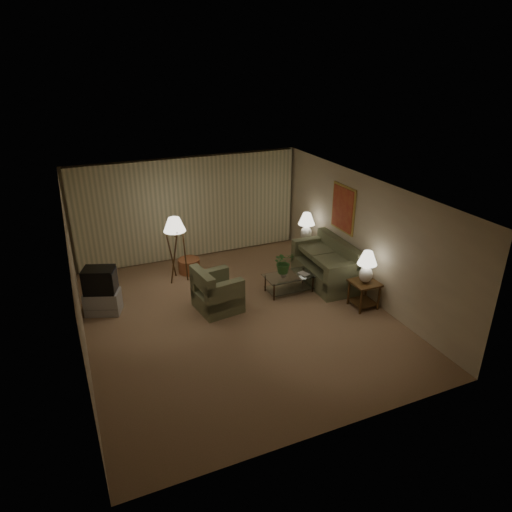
% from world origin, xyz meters
% --- Properties ---
extents(ground, '(7.00, 7.00, 0.00)m').
position_xyz_m(ground, '(0.00, 0.00, 0.00)').
color(ground, '#9D7456').
rests_on(ground, ground).
extents(room_shell, '(6.04, 7.02, 2.72)m').
position_xyz_m(room_shell, '(0.02, 1.51, 1.75)').
color(room_shell, beige).
rests_on(room_shell, ground).
extents(sofa, '(1.90, 1.04, 0.82)m').
position_xyz_m(sofa, '(2.50, 0.66, 0.41)').
color(sofa, '#696D4C').
rests_on(sofa, ground).
extents(armchair, '(1.14, 1.10, 0.76)m').
position_xyz_m(armchair, '(-0.27, 0.48, 0.38)').
color(armchair, '#696D4C').
rests_on(armchair, ground).
extents(side_table_near, '(0.56, 0.56, 0.60)m').
position_xyz_m(side_table_near, '(2.65, -0.69, 0.41)').
color(side_table_near, '#321D0D').
rests_on(side_table_near, ground).
extents(side_table_far, '(0.44, 0.37, 0.60)m').
position_xyz_m(side_table_far, '(2.65, 1.91, 0.39)').
color(side_table_far, '#321D0D').
rests_on(side_table_far, ground).
extents(table_lamp_near, '(0.41, 0.41, 0.71)m').
position_xyz_m(table_lamp_near, '(2.65, -0.69, 1.02)').
color(table_lamp_near, white).
rests_on(table_lamp_near, side_table_near).
extents(table_lamp_far, '(0.43, 0.43, 0.74)m').
position_xyz_m(table_lamp_far, '(2.65, 1.91, 1.04)').
color(table_lamp_far, white).
rests_on(table_lamp_far, side_table_far).
extents(coffee_table, '(1.12, 0.61, 0.41)m').
position_xyz_m(coffee_table, '(1.49, 0.56, 0.28)').
color(coffee_table, silver).
rests_on(coffee_table, ground).
extents(tv_cabinet, '(1.00, 0.91, 0.50)m').
position_xyz_m(tv_cabinet, '(-2.55, 1.28, 0.25)').
color(tv_cabinet, '#969699').
rests_on(tv_cabinet, ground).
extents(crt_tv, '(0.91, 0.85, 0.53)m').
position_xyz_m(crt_tv, '(-2.55, 1.28, 0.77)').
color(crt_tv, black).
rests_on(crt_tv, tv_cabinet).
extents(floor_lamp, '(0.52, 0.52, 1.60)m').
position_xyz_m(floor_lamp, '(-0.71, 2.15, 0.84)').
color(floor_lamp, '#321D0D').
rests_on(floor_lamp, ground).
extents(ottoman, '(0.69, 0.69, 0.36)m').
position_xyz_m(ottoman, '(-0.35, 2.46, 0.18)').
color(ottoman, '#975133').
rests_on(ottoman, ground).
extents(vase, '(0.19, 0.19, 0.17)m').
position_xyz_m(vase, '(1.34, 0.56, 0.50)').
color(vase, silver).
rests_on(vase, coffee_table).
extents(flowers, '(0.49, 0.44, 0.52)m').
position_xyz_m(flowers, '(1.34, 0.56, 0.84)').
color(flowers, '#397031').
rests_on(flowers, vase).
extents(book, '(0.25, 0.29, 0.02)m').
position_xyz_m(book, '(1.74, 0.46, 0.42)').
color(book, olive).
rests_on(book, coffee_table).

